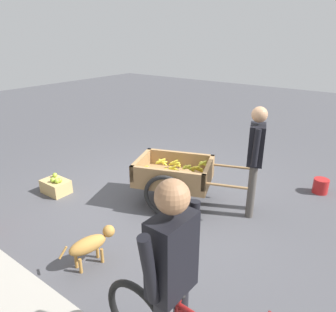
# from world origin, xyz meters

# --- Properties ---
(ground_plane) EXTENTS (24.00, 24.00, 0.00)m
(ground_plane) POSITION_xyz_m (0.00, 0.00, 0.00)
(ground_plane) COLOR #47474C
(fruit_cart) EXTENTS (1.81, 1.28, 0.70)m
(fruit_cart) POSITION_xyz_m (-0.15, -0.05, 0.44)
(fruit_cart) COLOR #937047
(fruit_cart) RESTS_ON ground
(vendor_person) EXTENTS (0.31, 0.53, 1.57)m
(vendor_person) POSITION_xyz_m (-1.22, -0.45, 0.94)
(vendor_person) COLOR #4C4742
(vendor_person) RESTS_ON ground
(cyclist_person) EXTENTS (0.22, 0.59, 1.65)m
(cyclist_person) POSITION_xyz_m (-1.69, 2.13, 0.99)
(cyclist_person) COLOR black
(cyclist_person) RESTS_ON ground
(dog) EXTENTS (0.27, 0.66, 0.40)m
(dog) POSITION_xyz_m (-0.23, 1.65, 0.27)
(dog) COLOR #AD7A38
(dog) RESTS_ON ground
(plastic_bucket) EXTENTS (0.24, 0.24, 0.24)m
(plastic_bucket) POSITION_xyz_m (-1.90, -1.73, 0.12)
(plastic_bucket) COLOR #B21E1E
(plastic_bucket) RESTS_ON ground
(mixed_fruit_crate) EXTENTS (0.44, 0.32, 0.30)m
(mixed_fruit_crate) POSITION_xyz_m (1.57, 0.86, 0.12)
(mixed_fruit_crate) COLOR tan
(mixed_fruit_crate) RESTS_ON ground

